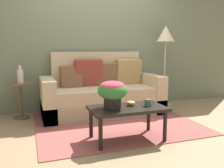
% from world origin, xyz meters
% --- Properties ---
extents(ground_plane, '(14.00, 14.00, 0.00)m').
position_xyz_m(ground_plane, '(0.00, 0.00, 0.00)').
color(ground_plane, '#997A56').
extents(wall_back, '(6.40, 0.12, 2.63)m').
position_xyz_m(wall_back, '(0.00, 1.26, 1.31)').
color(wall_back, slate).
rests_on(wall_back, ground).
extents(area_rug, '(2.34, 1.94, 0.01)m').
position_xyz_m(area_rug, '(0.00, 0.16, 0.01)').
color(area_rug, '#994C47').
rests_on(area_rug, ground).
extents(couch, '(2.03, 0.88, 1.07)m').
position_xyz_m(couch, '(-0.03, 0.79, 0.35)').
color(couch, tan).
rests_on(couch, ground).
extents(coffee_table, '(0.92, 0.53, 0.42)m').
position_xyz_m(coffee_table, '(-0.10, -0.53, 0.37)').
color(coffee_table, black).
rests_on(coffee_table, ground).
extents(side_table, '(0.39, 0.39, 0.58)m').
position_xyz_m(side_table, '(-1.36, 0.91, 0.40)').
color(side_table, brown).
rests_on(side_table, ground).
extents(floor_lamp, '(0.35, 0.35, 1.56)m').
position_xyz_m(floor_lamp, '(1.30, 0.91, 1.29)').
color(floor_lamp, '#B2B2B7').
rests_on(floor_lamp, ground).
extents(potted_plant, '(0.35, 0.35, 0.33)m').
position_xyz_m(potted_plant, '(-0.29, -0.53, 0.63)').
color(potted_plant, black).
rests_on(potted_plant, coffee_table).
extents(coffee_mug, '(0.13, 0.08, 0.09)m').
position_xyz_m(coffee_mug, '(0.16, -0.57, 0.46)').
color(coffee_mug, '#3D664C').
rests_on(coffee_mug, coffee_table).
extents(snack_bowl, '(0.11, 0.11, 0.06)m').
position_xyz_m(snack_bowl, '(-0.03, -0.48, 0.45)').
color(snack_bowl, gold).
rests_on(snack_bowl, coffee_table).
extents(table_vase, '(0.10, 0.10, 0.28)m').
position_xyz_m(table_vase, '(-1.34, 0.92, 0.69)').
color(table_vase, silver).
rests_on(table_vase, side_table).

